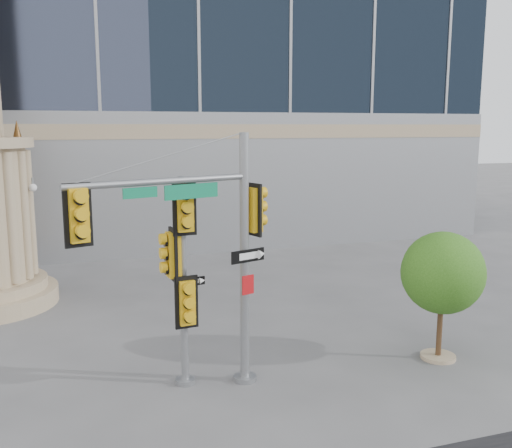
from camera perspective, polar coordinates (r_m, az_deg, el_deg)
name	(u,v)px	position (r m, az deg, el deg)	size (l,w,h in m)	color
ground	(264,414)	(11.47, 0.82, -18.42)	(120.00, 120.00, 0.00)	#545456
main_signal_pole	(205,236)	(11.24, -5.16, -1.23)	(3.98, 1.59, 5.30)	slate
secondary_signal_pole	(182,266)	(11.75, -7.41, -4.21)	(0.79, 0.58, 4.42)	slate
street_tree	(443,276)	(13.91, 18.24, -4.96)	(1.95, 1.91, 3.04)	tan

